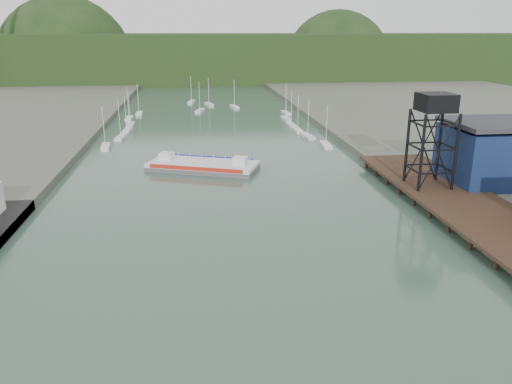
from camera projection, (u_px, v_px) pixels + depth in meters
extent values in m
cube|color=black|center=(477.00, 211.00, 75.89)|extent=(14.00, 70.00, 0.50)
cylinder|color=black|center=(439.00, 220.00, 75.52)|extent=(0.60, 0.60, 2.20)
cylinder|color=black|center=(422.00, 154.00, 82.64)|extent=(0.50, 0.50, 13.00)
cylinder|color=black|center=(456.00, 153.00, 83.35)|extent=(0.50, 0.50, 13.00)
cylinder|color=black|center=(407.00, 146.00, 88.31)|extent=(0.50, 0.50, 13.00)
cylinder|color=black|center=(439.00, 145.00, 89.01)|extent=(0.50, 0.50, 13.00)
cube|color=black|center=(436.00, 102.00, 83.35)|extent=(5.50, 5.50, 3.00)
cube|color=#0E1B3D|center=(503.00, 155.00, 90.11)|extent=(20.00, 14.00, 10.00)
cube|color=#2D2D33|center=(509.00, 123.00, 88.29)|extent=(20.50, 14.50, 0.80)
cube|color=silver|center=(106.00, 147.00, 124.35)|extent=(2.67, 7.65, 0.90)
cube|color=silver|center=(121.00, 138.00, 135.38)|extent=(2.81, 7.67, 0.90)
cube|color=silver|center=(127.00, 131.00, 143.81)|extent=(2.35, 7.59, 0.90)
cube|color=silver|center=(131.00, 125.00, 153.16)|extent=(2.01, 7.50, 0.90)
cube|color=silver|center=(129.00, 118.00, 164.50)|extent=(2.00, 7.50, 0.90)
cube|color=silver|center=(139.00, 114.00, 174.05)|extent=(2.16, 7.54, 0.90)
cube|color=silver|center=(326.00, 145.00, 126.24)|extent=(2.53, 7.62, 0.90)
cube|color=silver|center=(308.00, 136.00, 136.82)|extent=(2.76, 7.67, 0.90)
cube|color=silver|center=(298.00, 130.00, 144.99)|extent=(2.22, 7.56, 0.90)
cube|color=silver|center=(291.00, 125.00, 153.45)|extent=(2.18, 7.54, 0.90)
cube|color=silver|center=(286.00, 119.00, 163.97)|extent=(2.46, 7.61, 0.90)
cube|color=silver|center=(286.00, 113.00, 175.17)|extent=(2.48, 7.61, 0.90)
cube|color=silver|center=(200.00, 111.00, 180.15)|extent=(3.78, 7.76, 0.90)
cube|color=silver|center=(234.00, 107.00, 189.25)|extent=(3.31, 7.74, 0.90)
cube|color=silver|center=(209.00, 104.00, 195.70)|extent=(3.76, 7.76, 0.90)
cube|color=silver|center=(192.00, 102.00, 202.45)|extent=(3.40, 7.74, 0.90)
cube|color=black|center=(200.00, 57.00, 309.01)|extent=(500.00, 120.00, 28.00)
sphere|color=black|center=(68.00, 65.00, 300.85)|extent=(80.00, 80.00, 80.00)
sphere|color=black|center=(337.00, 65.00, 330.88)|extent=(70.00, 70.00, 70.00)
cube|color=#535356|center=(203.00, 168.00, 105.36)|extent=(24.40, 16.57, 0.91)
cube|color=silver|center=(203.00, 164.00, 105.11)|extent=(24.40, 16.57, 0.72)
cube|color=red|center=(195.00, 169.00, 100.83)|extent=(18.67, 7.26, 0.82)
cube|color=navy|center=(210.00, 158.00, 109.28)|extent=(18.67, 7.26, 0.82)
cube|color=silver|center=(167.00, 157.00, 106.63)|extent=(3.51, 3.51, 1.81)
cube|color=silver|center=(240.00, 161.00, 102.91)|extent=(3.51, 3.51, 1.81)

